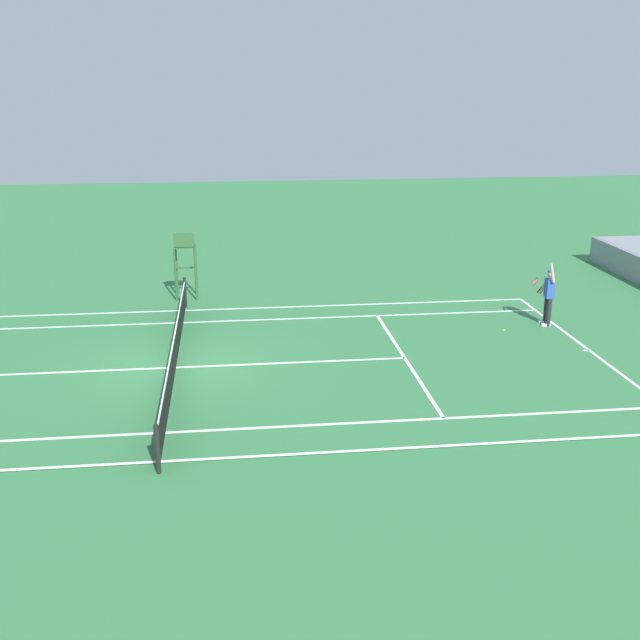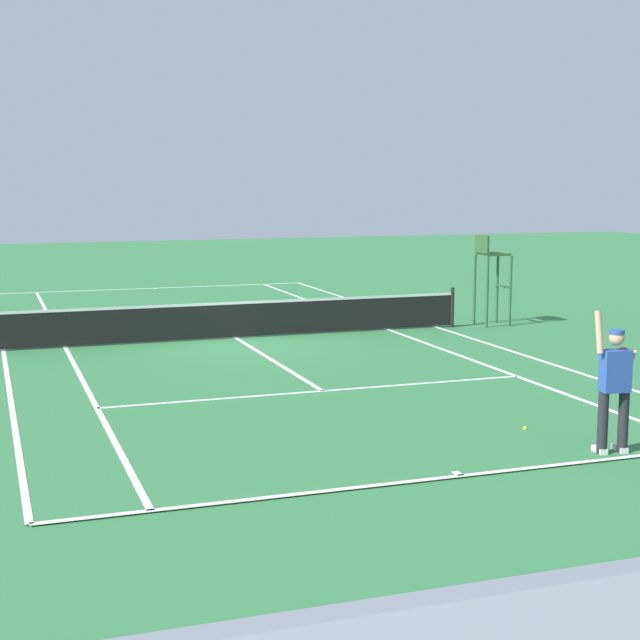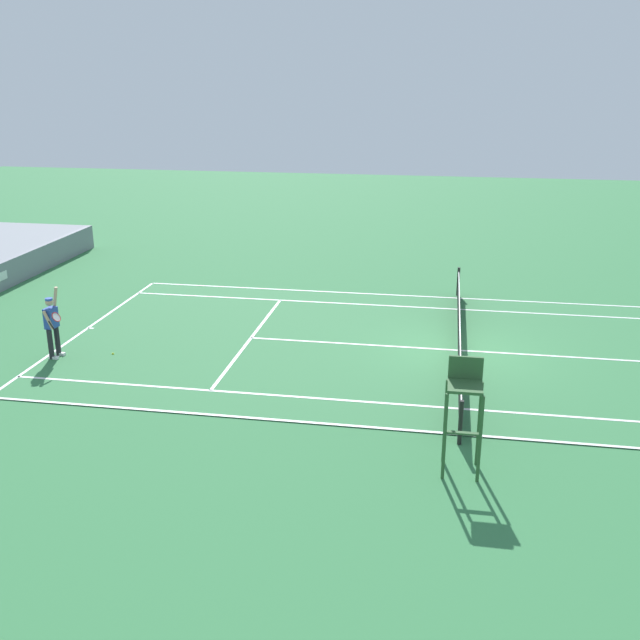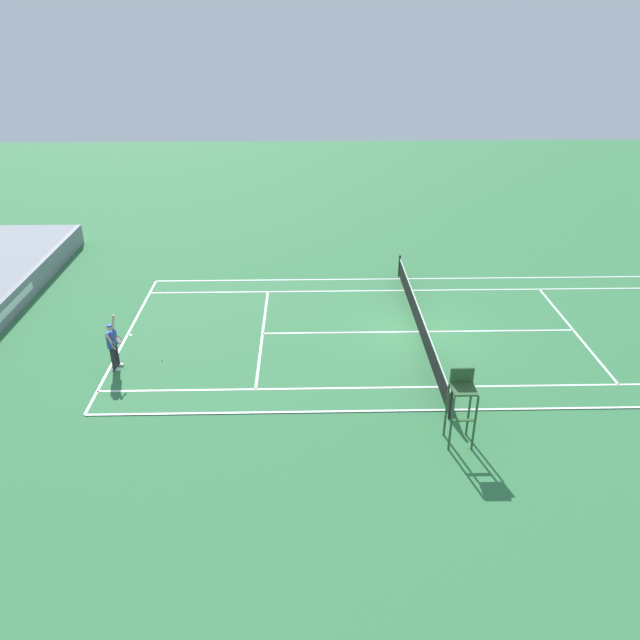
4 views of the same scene
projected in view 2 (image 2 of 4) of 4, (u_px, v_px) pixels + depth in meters
The scene contains 6 objects.
ground_plane at pixel (236, 339), 23.85m from camera, with size 80.00×80.00×0.00m, color #337542.
court at pixel (236, 339), 23.85m from camera, with size 11.08×23.88×0.03m.
net at pixel (236, 318), 23.78m from camera, with size 11.98×0.10×1.07m.
tennis_player at pixel (614, 386), 13.70m from camera, with size 0.80×0.62×2.08m.
tennis_ball at pixel (525, 428), 15.13m from camera, with size 0.07×0.07×0.07m, color #D1E533.
umpire_chair at pixel (491, 268), 25.95m from camera, with size 0.77×0.77×2.44m.
Camera 2 is at (5.85, 22.89, 3.89)m, focal length 54.14 mm.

